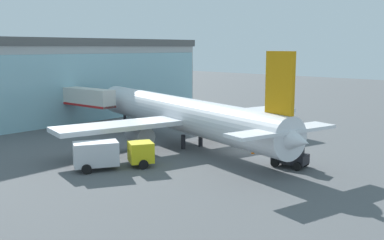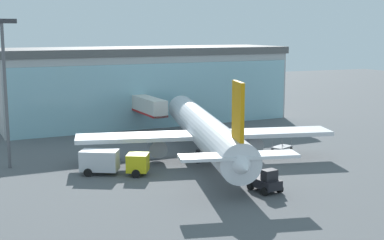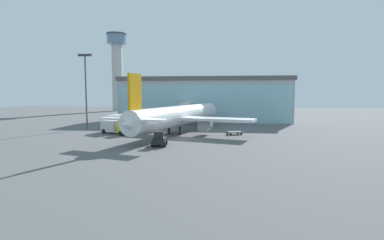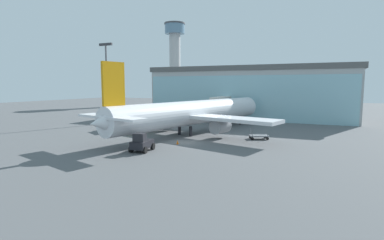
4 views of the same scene
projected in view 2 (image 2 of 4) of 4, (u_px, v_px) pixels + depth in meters
The scene contains 10 objects.
ground at pixel (246, 171), 59.40m from camera, with size 240.00×240.00×0.00m, color #545659.
terminal_building at pixel (145, 85), 90.86m from camera, with size 49.19×16.45×12.60m.
jet_bridge at pixel (143, 105), 81.40m from camera, with size 3.00×13.73×5.58m.
apron_light_mast at pixel (5, 80), 59.09m from camera, with size 3.20×0.40×16.70m.
airplane at pixel (204, 130), 64.63m from camera, with size 30.69×39.10×10.92m.
catering_truck at pixel (112, 161), 57.74m from camera, with size 7.47×5.40×2.65m.
baggage_cart at pixel (282, 147), 69.18m from camera, with size 3.22×2.66×1.50m.
pushback_tug at pixel (266, 182), 51.71m from camera, with size 2.56×3.42×2.30m.
safety_cone_nose at pixel (253, 172), 57.79m from camera, with size 0.36×0.36×0.55m, color orange.
safety_cone_wingtip at pixel (108, 170), 58.87m from camera, with size 0.36×0.36×0.55m, color orange.
Camera 2 is at (-28.12, -50.65, 15.51)m, focal length 50.00 mm.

